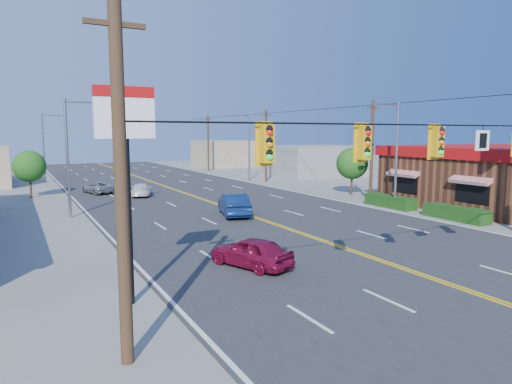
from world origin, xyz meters
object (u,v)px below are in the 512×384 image
car_magenta (251,253)px  car_blue (234,205)px  car_silver (98,188)px  car_white (141,190)px  pizza_hut_sign (126,150)px  signal_span (458,157)px  kfc (496,175)px

car_magenta → car_blue: bearing=-133.2°
car_blue → car_magenta: bearing=83.6°
car_magenta → car_silver: size_ratio=0.94×
car_silver → car_magenta: bearing=80.1°
car_blue → car_white: size_ratio=1.16×
car_magenta → car_blue: 12.33m
pizza_hut_sign → car_silver: (3.70, 29.82, -4.62)m
signal_span → pizza_hut_sign: signal_span is taller
car_blue → car_white: 13.30m
signal_span → car_silver: 34.85m
car_blue → pizza_hut_sign: bearing=68.1°
car_blue → kfc: bearing=-178.3°
car_white → car_silver: size_ratio=0.99×
pizza_hut_sign → car_white: pizza_hut_sign is taller
signal_span → car_magenta: (-5.43, 5.69, -4.23)m
kfc → car_magenta: kfc is taller
pizza_hut_sign → car_blue: 17.11m
car_white → car_silver: bearing=-33.2°
car_magenta → car_white: (1.39, 24.34, -0.07)m
car_magenta → signal_span: bearing=112.4°
pizza_hut_sign → car_white: (6.84, 26.03, -4.60)m
car_magenta → car_blue: car_blue is taller
kfc → car_white: size_ratio=4.04×
car_blue → car_silver: 17.87m
signal_span → kfc: size_ratio=1.49×
signal_span → car_silver: signal_span is taller
car_blue → car_white: bearing=-60.5°
kfc → car_silver: 34.92m
car_magenta → car_white: bearing=-114.6°
kfc → car_magenta: bearing=-166.1°
signal_span → car_white: size_ratio=6.03×
pizza_hut_sign → car_silver: pizza_hut_sign is taller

